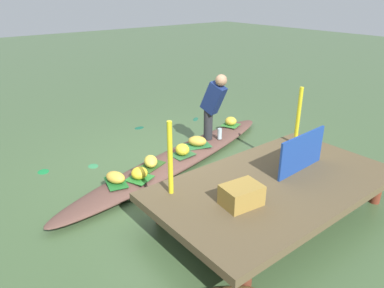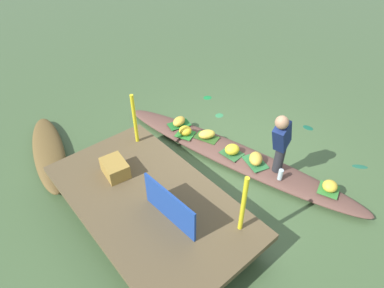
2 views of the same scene
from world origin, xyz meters
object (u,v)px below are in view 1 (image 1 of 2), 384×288
object	(u,v)px
banana_bunch_3	(182,149)
market_banner	(302,152)
banana_bunch_0	(139,173)
water_bottle	(220,134)
banana_bunch_1	(197,141)
vendor_person	(213,103)
banana_bunch_4	(116,177)
banana_bunch_5	(231,121)
banana_bunch_2	(151,161)
produce_crate	(241,195)
vendor_boat	(177,159)

from	to	relation	value
banana_bunch_3	market_banner	bearing A→B (deg)	108.17
banana_bunch_0	water_bottle	world-z (taller)	water_bottle
banana_bunch_1	vendor_person	size ratio (longest dim) A/B	0.26
banana_bunch_4	market_banner	distance (m)	2.57
market_banner	banana_bunch_5	bearing A→B (deg)	-116.08
banana_bunch_0	banana_bunch_5	world-z (taller)	banana_bunch_0
banana_bunch_2	produce_crate	xyz separation A→B (m)	(-0.01, 1.91, 0.31)
vendor_person	water_bottle	size ratio (longest dim) A/B	6.21
banana_bunch_0	banana_bunch_4	bearing A→B (deg)	-18.64
banana_bunch_4	water_bottle	distance (m)	2.26
banana_bunch_2	produce_crate	size ratio (longest dim) A/B	0.72
banana_bunch_1	vendor_person	distance (m)	0.71
banana_bunch_1	market_banner	xyz separation A→B (m)	(-0.17, 1.97, 0.44)
vendor_person	banana_bunch_0	bearing A→B (deg)	13.75
banana_bunch_1	banana_bunch_3	bearing A→B (deg)	17.61
banana_bunch_1	banana_bunch_2	bearing A→B (deg)	8.64
banana_bunch_2	market_banner	world-z (taller)	market_banner
water_bottle	market_banner	world-z (taller)	market_banner
banana_bunch_2	banana_bunch_5	size ratio (longest dim) A/B	1.35
market_banner	water_bottle	bearing A→B (deg)	-103.01
banana_bunch_0	banana_bunch_4	xyz separation A→B (m)	(0.32, -0.11, -0.01)
banana_bunch_4	market_banner	size ratio (longest dim) A/B	0.32
banana_bunch_4	water_bottle	bearing A→B (deg)	-172.70
banana_bunch_0	banana_bunch_3	xyz separation A→B (m)	(-0.97, -0.26, 0.01)
banana_bunch_5	banana_bunch_4	bearing A→B (deg)	13.08
banana_bunch_0	banana_bunch_5	bearing A→B (deg)	-163.09
banana_bunch_2	banana_bunch_3	size ratio (longest dim) A/B	1.20
banana_bunch_2	banana_bunch_1	bearing A→B (deg)	-171.36
banana_bunch_2	market_banner	xyz separation A→B (m)	(-1.23, 1.81, 0.45)
banana_bunch_4	vendor_person	world-z (taller)	vendor_person
banana_bunch_0	vendor_person	xyz separation A→B (m)	(-1.78, -0.43, 0.60)
vendor_person	produce_crate	distance (m)	2.56
banana_bunch_5	produce_crate	xyz separation A→B (m)	(2.22, 2.45, 0.30)
vendor_person	water_bottle	bearing A→B (deg)	164.53
market_banner	banana_bunch_2	bearing A→B (deg)	-58.84
banana_bunch_4	banana_bunch_1	bearing A→B (deg)	-170.41
vendor_boat	banana_bunch_5	size ratio (longest dim) A/B	20.89
banana_bunch_1	water_bottle	distance (m)	0.52
vendor_person	produce_crate	xyz separation A→B (m)	(1.43, 2.11, -0.30)
vendor_boat	produce_crate	bearing A→B (deg)	60.91
banana_bunch_3	water_bottle	bearing A→B (deg)	-172.08
banana_bunch_1	water_bottle	bearing A→B (deg)	179.53
water_bottle	market_banner	size ratio (longest dim) A/B	0.21
banana_bunch_5	water_bottle	bearing A→B (deg)	30.55
banana_bunch_3	vendor_person	size ratio (longest dim) A/B	0.22
banana_bunch_2	vendor_person	distance (m)	1.57
banana_bunch_1	produce_crate	size ratio (longest dim) A/B	0.72
banana_bunch_5	banana_bunch_0	bearing A→B (deg)	16.91
banana_bunch_0	banana_bunch_2	distance (m)	0.42
vendor_person	banana_bunch_2	bearing A→B (deg)	7.75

